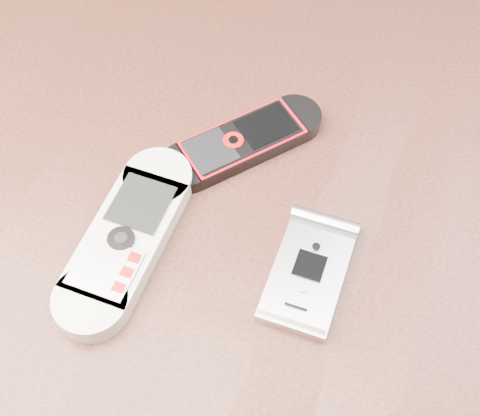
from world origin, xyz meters
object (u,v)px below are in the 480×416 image
nokia_white (127,238)px  motorola_razr (308,273)px  nokia_black_red (243,142)px  table (235,273)px

nokia_white → motorola_razr: 0.14m
nokia_black_red → table: bearing=-35.8°
table → motorola_razr: motorola_razr is taller
nokia_white → nokia_black_red: 0.13m
nokia_white → nokia_black_red: (0.05, 0.12, -0.00)m
table → motorola_razr: size_ratio=11.45×
nokia_white → motorola_razr: size_ratio=1.65×
table → nokia_white: 0.15m
nokia_white → motorola_razr: (0.14, 0.02, -0.00)m
table → motorola_razr: bearing=-26.1°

